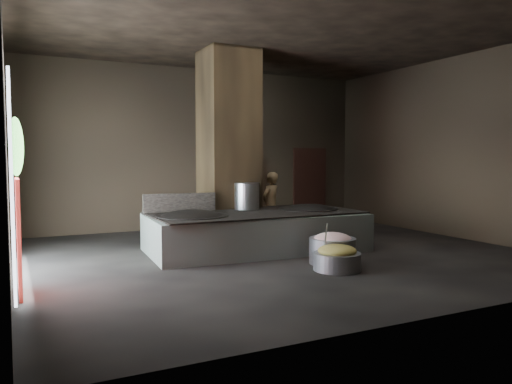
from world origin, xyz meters
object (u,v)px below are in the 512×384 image
stock_pot (247,196)px  meat_basin (333,251)px  hearth_platform (256,232)px  wok_left (192,220)px  cook (271,205)px  veg_basin (337,261)px  wok_right (308,212)px

stock_pot → meat_basin: (0.66, -2.38, -0.89)m
hearth_platform → wok_left: 1.49m
wok_left → hearth_platform: bearing=2.0°
cook → veg_basin: cook is taller
hearth_platform → meat_basin: size_ratio=5.15×
meat_basin → cook: bearing=82.8°
wok_left → meat_basin: wok_left is taller
cook → meat_basin: (-0.41, -3.26, -0.57)m
cook → veg_basin: (-0.67, -3.76, -0.66)m
stock_pot → veg_basin: size_ratio=0.70×
cook → meat_basin: 3.33m
stock_pot → cook: cook is taller
wok_left → cook: cook is taller
hearth_platform → wok_right: 1.40m
veg_basin → meat_basin: meat_basin is taller
wok_right → meat_basin: 2.06m
hearth_platform → stock_pot: (0.05, 0.55, 0.74)m
wok_right → meat_basin: wok_right is taller
meat_basin → hearth_platform: bearing=111.1°
veg_basin → wok_right: bearing=69.4°
wok_right → stock_pot: stock_pot is taller
stock_pot → meat_basin: 2.63m
hearth_platform → veg_basin: bearing=-75.4°
hearth_platform → cook: size_ratio=2.78×
veg_basin → meat_basin: size_ratio=0.96×
wok_right → meat_basin: bearing=-108.9°
cook → wok_left: bearing=3.6°
wok_right → cook: (-0.23, 1.37, 0.07)m
hearth_platform → cook: 1.86m
wok_left → cook: size_ratio=0.88×
wok_left → wok_right: bearing=2.0°
stock_pot → cook: 1.42m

